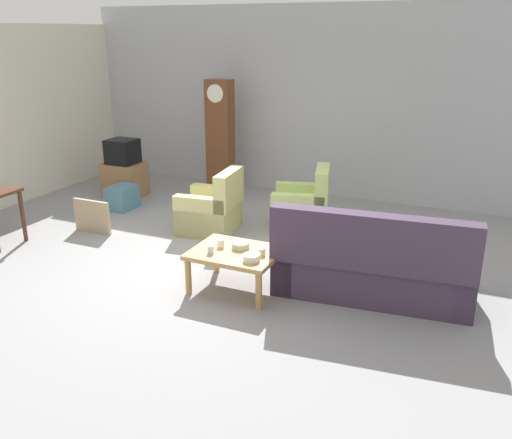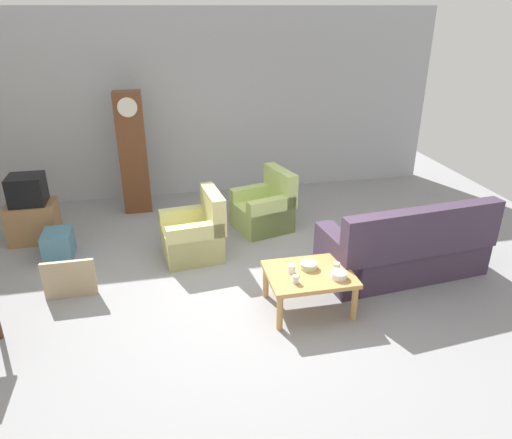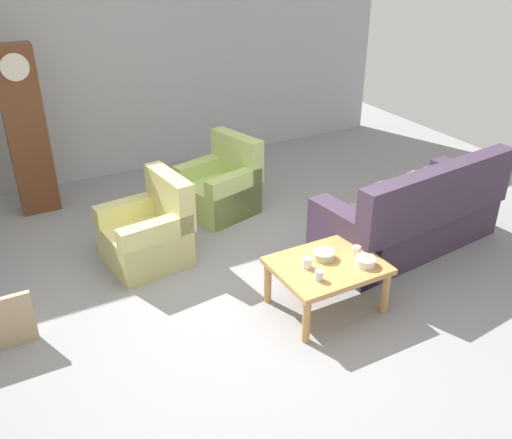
% 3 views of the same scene
% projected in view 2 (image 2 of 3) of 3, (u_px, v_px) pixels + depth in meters
% --- Properties ---
extents(ground_plane, '(10.40, 10.40, 0.00)m').
position_uv_depth(ground_plane, '(246.00, 290.00, 5.82)').
color(ground_plane, gray).
extents(garage_door_wall, '(8.40, 0.16, 3.20)m').
position_uv_depth(garage_door_wall, '(206.00, 105.00, 8.37)').
color(garage_door_wall, '#ADAFB5').
rests_on(garage_door_wall, ground_plane).
extents(couch_floral, '(2.18, 1.09, 1.04)m').
position_uv_depth(couch_floral, '(405.00, 250.00, 6.03)').
color(couch_floral, '#423347').
rests_on(couch_floral, ground_plane).
extents(armchair_olive_near, '(0.87, 0.84, 0.92)m').
position_uv_depth(armchair_olive_near, '(195.00, 235.00, 6.52)').
color(armchair_olive_near, '#CCC67A').
rests_on(armchair_olive_near, ground_plane).
extents(armchair_olive_far, '(0.96, 0.94, 0.92)m').
position_uv_depth(armchair_olive_far, '(265.00, 210.00, 7.35)').
color(armchair_olive_far, '#BDD477').
rests_on(armchair_olive_far, ground_plane).
extents(coffee_table_wood, '(0.96, 0.76, 0.47)m').
position_uv_depth(coffee_table_wood, '(309.00, 277.00, 5.33)').
color(coffee_table_wood, tan).
rests_on(coffee_table_wood, ground_plane).
extents(grandfather_clock, '(0.44, 0.30, 1.99)m').
position_uv_depth(grandfather_clock, '(133.00, 153.00, 7.70)').
color(grandfather_clock, brown).
rests_on(grandfather_clock, ground_plane).
extents(tv_stand_cabinet, '(0.68, 0.52, 0.58)m').
position_uv_depth(tv_stand_cabinet, '(34.00, 222.00, 6.97)').
color(tv_stand_cabinet, '#997047').
rests_on(tv_stand_cabinet, ground_plane).
extents(tv_crt, '(0.48, 0.44, 0.42)m').
position_uv_depth(tv_crt, '(27.00, 190.00, 6.77)').
color(tv_crt, black).
rests_on(tv_crt, tv_stand_cabinet).
extents(framed_picture_leaning, '(0.60, 0.05, 0.48)m').
position_uv_depth(framed_picture_leaning, '(69.00, 279.00, 5.60)').
color(framed_picture_leaning, tan).
rests_on(framed_picture_leaning, ground_plane).
extents(storage_box_blue, '(0.37, 0.48, 0.38)m').
position_uv_depth(storage_box_blue, '(58.00, 245.00, 6.52)').
color(storage_box_blue, teal).
rests_on(storage_box_blue, ground_plane).
extents(cup_white_porcelain, '(0.08, 0.08, 0.09)m').
position_uv_depth(cup_white_porcelain, '(292.00, 269.00, 5.28)').
color(cup_white_porcelain, white).
rests_on(cup_white_porcelain, coffee_table_wood).
extents(cup_blue_rimmed, '(0.07, 0.07, 0.09)m').
position_uv_depth(cup_blue_rimmed, '(296.00, 279.00, 5.09)').
color(cup_blue_rimmed, silver).
rests_on(cup_blue_rimmed, coffee_table_wood).
extents(cup_cream_tall, '(0.08, 0.08, 0.08)m').
position_uv_depth(cup_cream_tall, '(336.00, 266.00, 5.35)').
color(cup_cream_tall, beige).
rests_on(cup_cream_tall, coffee_table_wood).
extents(bowl_white_stacked, '(0.18, 0.18, 0.07)m').
position_uv_depth(bowl_white_stacked, '(339.00, 275.00, 5.18)').
color(bowl_white_stacked, white).
rests_on(bowl_white_stacked, coffee_table_wood).
extents(bowl_shallow_green, '(0.20, 0.20, 0.07)m').
position_uv_depth(bowl_shallow_green, '(309.00, 265.00, 5.38)').
color(bowl_shallow_green, '#B2C69E').
rests_on(bowl_shallow_green, coffee_table_wood).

